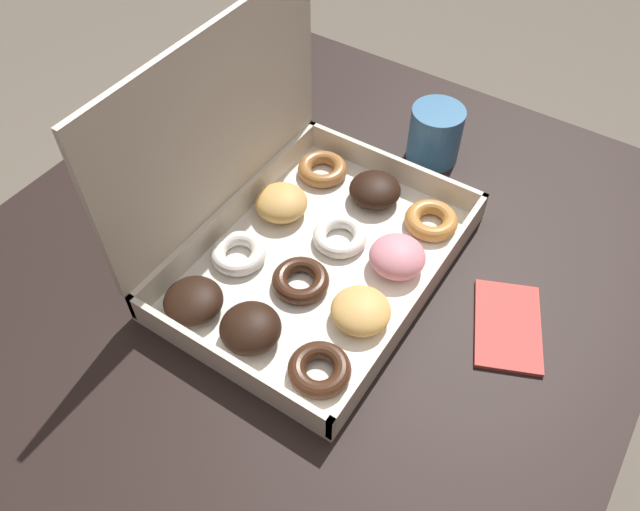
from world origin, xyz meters
TOP-DOWN VIEW (x-y plane):
  - ground_plane at (0.00, 0.00)m, footprint 8.00×8.00m
  - dining_table at (0.00, 0.00)m, footprint 1.06×0.86m
  - donut_box at (0.05, 0.01)m, footprint 0.40×0.30m
  - coffee_mug at (0.33, -0.04)m, footprint 0.08×0.08m
  - paper_napkin at (0.10, -0.26)m, footprint 0.15×0.12m

SIDE VIEW (x-z plane):
  - ground_plane at x=0.00m, z-range 0.00..0.00m
  - dining_table at x=0.00m, z-range 0.27..1.01m
  - paper_napkin at x=0.10m, z-range 0.75..0.75m
  - coffee_mug at x=0.33m, z-range 0.75..0.84m
  - donut_box at x=0.05m, z-range 0.65..0.94m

